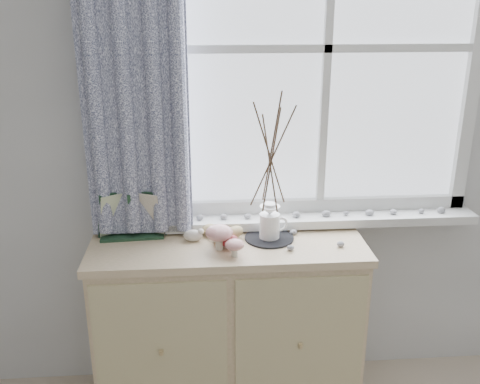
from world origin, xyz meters
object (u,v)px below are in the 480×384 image
at_px(sideboard, 228,326).
at_px(botanical_book, 130,216).
at_px(twig_pitcher, 271,154).
at_px(toadstool_cluster, 223,236).

height_order(sideboard, botanical_book, botanical_book).
xyz_separation_m(sideboard, twig_pitcher, (0.19, 0.03, 0.81)).
distance_m(botanical_book, toadstool_cluster, 0.42).
bearing_deg(sideboard, twig_pitcher, 8.76).
height_order(toadstool_cluster, twig_pitcher, twig_pitcher).
bearing_deg(sideboard, botanical_book, 170.91).
bearing_deg(toadstool_cluster, sideboard, 73.08).
bearing_deg(twig_pitcher, sideboard, 170.85).
distance_m(sideboard, botanical_book, 0.68).
xyz_separation_m(botanical_book, toadstool_cluster, (0.40, -0.15, -0.04)).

